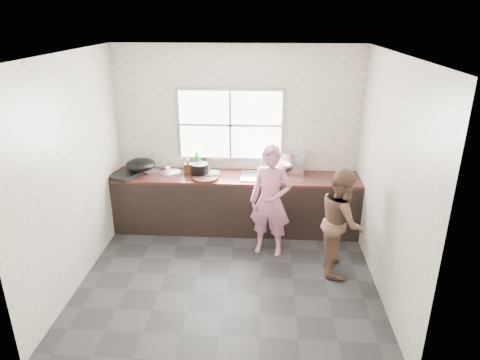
# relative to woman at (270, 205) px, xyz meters

# --- Properties ---
(floor) EXTENTS (3.60, 3.20, 0.01)m
(floor) POSITION_rel_woman_xyz_m (-0.51, -0.63, -0.72)
(floor) COLOR #28282A
(floor) RESTS_ON ground
(ceiling) EXTENTS (3.60, 3.20, 0.01)m
(ceiling) POSITION_rel_woman_xyz_m (-0.51, -0.63, 1.99)
(ceiling) COLOR silver
(ceiling) RESTS_ON wall_back
(wall_back) EXTENTS (3.60, 0.01, 2.70)m
(wall_back) POSITION_rel_woman_xyz_m (-0.51, 0.97, 0.64)
(wall_back) COLOR beige
(wall_back) RESTS_ON ground
(wall_left) EXTENTS (0.01, 3.20, 2.70)m
(wall_left) POSITION_rel_woman_xyz_m (-2.31, -0.63, 0.64)
(wall_left) COLOR beige
(wall_left) RESTS_ON ground
(wall_right) EXTENTS (0.01, 3.20, 2.70)m
(wall_right) POSITION_rel_woman_xyz_m (1.30, -0.63, 0.64)
(wall_right) COLOR beige
(wall_right) RESTS_ON ground
(wall_front) EXTENTS (3.60, 0.01, 2.70)m
(wall_front) POSITION_rel_woman_xyz_m (-0.51, -2.24, 0.64)
(wall_front) COLOR beige
(wall_front) RESTS_ON ground
(cabinet) EXTENTS (3.60, 0.62, 0.82)m
(cabinet) POSITION_rel_woman_xyz_m (-0.51, 0.66, -0.30)
(cabinet) COLOR black
(cabinet) RESTS_ON floor
(countertop) EXTENTS (3.60, 0.64, 0.04)m
(countertop) POSITION_rel_woman_xyz_m (-0.51, 0.66, 0.13)
(countertop) COLOR #371B16
(countertop) RESTS_ON cabinet
(sink) EXTENTS (0.55, 0.45, 0.02)m
(sink) POSITION_rel_woman_xyz_m (-0.16, 0.66, 0.15)
(sink) COLOR silver
(sink) RESTS_ON countertop
(faucet) EXTENTS (0.02, 0.02, 0.30)m
(faucet) POSITION_rel_woman_xyz_m (-0.16, 0.86, 0.30)
(faucet) COLOR silver
(faucet) RESTS_ON countertop
(window_frame) EXTENTS (1.60, 0.05, 1.10)m
(window_frame) POSITION_rel_woman_xyz_m (-0.61, 0.96, 0.84)
(window_frame) COLOR #9EA0A5
(window_frame) RESTS_ON wall_back
(window_glazing) EXTENTS (1.50, 0.01, 1.00)m
(window_glazing) POSITION_rel_woman_xyz_m (-0.61, 0.93, 0.84)
(window_glazing) COLOR white
(window_glazing) RESTS_ON window_frame
(woman) EXTENTS (0.59, 0.46, 1.42)m
(woman) POSITION_rel_woman_xyz_m (0.00, 0.00, 0.00)
(woman) COLOR #CC7A9B
(woman) RESTS_ON floor
(person_side) EXTENTS (0.53, 0.67, 1.36)m
(person_side) POSITION_rel_woman_xyz_m (0.88, -0.37, -0.03)
(person_side) COLOR brown
(person_side) RESTS_ON floor
(cutting_board) EXTENTS (0.47, 0.47, 0.04)m
(cutting_board) POSITION_rel_woman_xyz_m (-0.94, 0.50, 0.17)
(cutting_board) COLOR black
(cutting_board) RESTS_ON countertop
(cleaver) EXTENTS (0.22, 0.13, 0.01)m
(cleaver) POSITION_rel_woman_xyz_m (-0.87, 0.68, 0.19)
(cleaver) COLOR #A3A6A9
(cleaver) RESTS_ON cutting_board
(bowl_mince) EXTENTS (0.25, 0.25, 0.05)m
(bowl_mince) POSITION_rel_woman_xyz_m (-0.86, 0.63, 0.18)
(bowl_mince) COLOR silver
(bowl_mince) RESTS_ON countertop
(bowl_crabs) EXTENTS (0.28, 0.28, 0.07)m
(bowl_crabs) POSITION_rel_woman_xyz_m (0.09, 0.52, 0.18)
(bowl_crabs) COLOR white
(bowl_crabs) RESTS_ON countertop
(bowl_held) EXTENTS (0.25, 0.25, 0.06)m
(bowl_held) POSITION_rel_woman_xyz_m (0.16, 0.45, 0.18)
(bowl_held) COLOR silver
(bowl_held) RESTS_ON countertop
(black_pot) EXTENTS (0.27, 0.27, 0.18)m
(black_pot) POSITION_rel_woman_xyz_m (-1.03, 0.64, 0.24)
(black_pot) COLOR black
(black_pot) RESTS_ON countertop
(plate_food) EXTENTS (0.30, 0.30, 0.02)m
(plate_food) POSITION_rel_woman_xyz_m (-1.46, 0.73, 0.16)
(plate_food) COLOR white
(plate_food) RESTS_ON countertop
(bottle_green) EXTENTS (0.13, 0.13, 0.33)m
(bottle_green) POSITION_rel_woman_xyz_m (-1.11, 0.89, 0.31)
(bottle_green) COLOR #308F2E
(bottle_green) RESTS_ON countertop
(bottle_brown_tall) EXTENTS (0.10, 0.10, 0.22)m
(bottle_brown_tall) POSITION_rel_woman_xyz_m (-1.22, 0.71, 0.26)
(bottle_brown_tall) COLOR #432610
(bottle_brown_tall) RESTS_ON countertop
(bottle_brown_short) EXTENTS (0.15, 0.15, 0.16)m
(bottle_brown_short) POSITION_rel_woman_xyz_m (-0.96, 0.71, 0.23)
(bottle_brown_short) COLOR #472B11
(bottle_brown_short) RESTS_ON countertop
(glass_jar) EXTENTS (0.09, 0.09, 0.10)m
(glass_jar) POSITION_rel_woman_xyz_m (-1.52, 0.69, 0.20)
(glass_jar) COLOR white
(glass_jar) RESTS_ON countertop
(burner) EXTENTS (0.46, 0.46, 0.05)m
(burner) POSITION_rel_woman_xyz_m (-2.14, 0.49, 0.17)
(burner) COLOR black
(burner) RESTS_ON countertop
(wok) EXTENTS (0.57, 0.57, 0.17)m
(wok) POSITION_rel_woman_xyz_m (-1.92, 0.65, 0.29)
(wok) COLOR black
(wok) RESTS_ON burner
(dish_rack) EXTENTS (0.47, 0.36, 0.32)m
(dish_rack) POSITION_rel_woman_xyz_m (0.29, 0.89, 0.31)
(dish_rack) COLOR #BABDC0
(dish_rack) RESTS_ON countertop
(pot_lid_left) EXTENTS (0.31, 0.31, 0.01)m
(pot_lid_left) POSITION_rel_woman_xyz_m (-1.51, 0.71, 0.15)
(pot_lid_left) COLOR silver
(pot_lid_left) RESTS_ON countertop
(pot_lid_right) EXTENTS (0.34, 0.34, 0.01)m
(pot_lid_right) POSITION_rel_woman_xyz_m (-1.79, 0.77, 0.15)
(pot_lid_right) COLOR #B5B7BD
(pot_lid_right) RESTS_ON countertop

